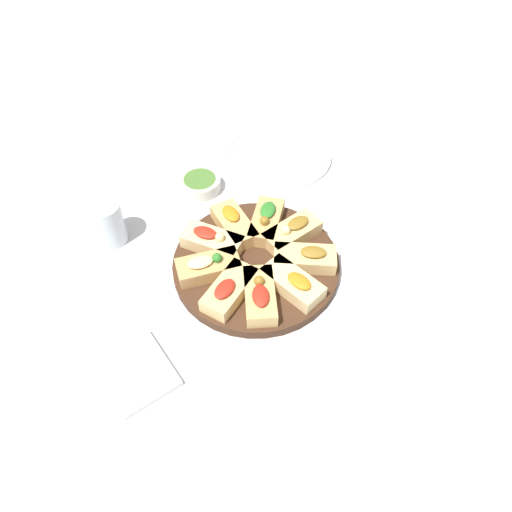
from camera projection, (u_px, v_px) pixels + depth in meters
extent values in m
plane|color=silver|center=(256.00, 268.00, 0.93)|extent=(3.00, 3.00, 0.00)
cylinder|color=#422819|center=(256.00, 264.00, 0.92)|extent=(0.31, 0.31, 0.02)
cube|color=tan|center=(234.00, 225.00, 0.95)|extent=(0.12, 0.07, 0.03)
ellipsoid|color=orange|center=(231.00, 213.00, 0.95)|extent=(0.05, 0.04, 0.01)
cube|color=#E5C689|center=(212.00, 242.00, 0.93)|extent=(0.12, 0.10, 0.03)
ellipsoid|color=red|center=(205.00, 232.00, 0.92)|extent=(0.05, 0.05, 0.01)
sphere|color=beige|center=(220.00, 237.00, 0.91)|extent=(0.02, 0.02, 0.02)
cube|color=tan|center=(209.00, 267.00, 0.89)|extent=(0.09, 0.12, 0.03)
ellipsoid|color=beige|center=(200.00, 262.00, 0.87)|extent=(0.04, 0.05, 0.01)
sphere|color=#2D7A28|center=(217.00, 258.00, 0.87)|extent=(0.02, 0.02, 0.02)
cube|color=#DBB775|center=(230.00, 290.00, 0.85)|extent=(0.09, 0.12, 0.03)
ellipsoid|color=red|center=(225.00, 289.00, 0.83)|extent=(0.04, 0.05, 0.01)
cube|color=tan|center=(260.00, 296.00, 0.85)|extent=(0.12, 0.11, 0.03)
ellipsoid|color=red|center=(261.00, 296.00, 0.82)|extent=(0.05, 0.05, 0.01)
sphere|color=olive|center=(259.00, 281.00, 0.84)|extent=(0.02, 0.02, 0.02)
cube|color=#E5C689|center=(292.00, 283.00, 0.86)|extent=(0.12, 0.06, 0.03)
ellipsoid|color=orange|center=(299.00, 281.00, 0.84)|extent=(0.05, 0.03, 0.01)
cube|color=#DBB775|center=(305.00, 259.00, 0.90)|extent=(0.11, 0.12, 0.03)
ellipsoid|color=olive|center=(313.00, 252.00, 0.88)|extent=(0.05, 0.05, 0.01)
cube|color=#DBB775|center=(293.00, 234.00, 0.94)|extent=(0.05, 0.11, 0.03)
ellipsoid|color=olive|center=(299.00, 224.00, 0.93)|extent=(0.03, 0.05, 0.01)
sphere|color=beige|center=(287.00, 231.00, 0.92)|extent=(0.02, 0.02, 0.02)
cube|color=tan|center=(266.00, 222.00, 0.96)|extent=(0.11, 0.12, 0.03)
ellipsoid|color=#2D7A28|center=(268.00, 210.00, 0.95)|extent=(0.05, 0.05, 0.01)
sphere|color=olive|center=(264.00, 221.00, 0.93)|extent=(0.02, 0.02, 0.02)
cylinder|color=white|center=(278.00, 155.00, 1.14)|extent=(0.24, 0.24, 0.01)
torus|color=white|center=(278.00, 152.00, 1.13)|extent=(0.23, 0.23, 0.01)
cylinder|color=white|center=(447.00, 259.00, 0.94)|extent=(0.25, 0.25, 0.01)
torus|color=white|center=(448.00, 257.00, 0.93)|extent=(0.24, 0.24, 0.01)
cylinder|color=silver|center=(108.00, 223.00, 0.94)|extent=(0.06, 0.06, 0.09)
cube|color=white|center=(138.00, 373.00, 0.78)|extent=(0.12, 0.11, 0.01)
cylinder|color=silver|center=(200.00, 184.00, 1.06)|extent=(0.09, 0.09, 0.03)
cylinder|color=#4C7A33|center=(200.00, 180.00, 1.05)|extent=(0.07, 0.07, 0.00)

